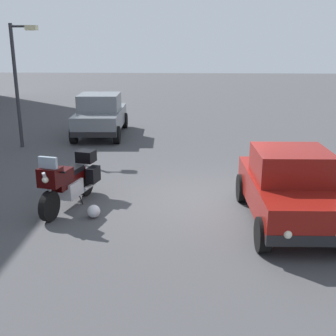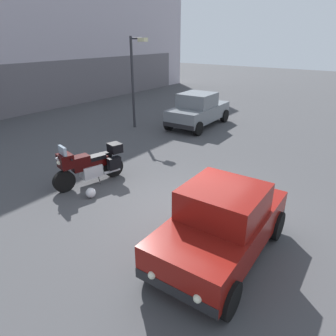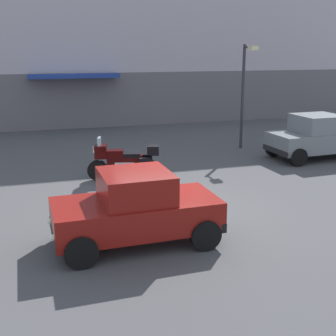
# 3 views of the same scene
# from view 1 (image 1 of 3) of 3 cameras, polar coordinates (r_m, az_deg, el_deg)

# --- Properties ---
(ground_plane) EXTENTS (80.00, 80.00, 0.00)m
(ground_plane) POSITION_cam_1_polar(r_m,az_deg,el_deg) (10.17, 5.69, -4.34)
(ground_plane) COLOR #424244
(motorcycle) EXTENTS (2.23, 1.04, 1.36)m
(motorcycle) POSITION_cam_1_polar(r_m,az_deg,el_deg) (9.85, -13.03, -1.57)
(motorcycle) COLOR black
(motorcycle) RESTS_ON ground
(helmet) EXTENTS (0.28, 0.28, 0.28)m
(helmet) POSITION_cam_1_polar(r_m,az_deg,el_deg) (9.28, -9.86, -5.69)
(helmet) COLOR silver
(helmet) RESTS_ON ground
(car_hatchback_near) EXTENTS (3.93, 1.92, 1.64)m
(car_hatchback_near) POSITION_cam_1_polar(r_m,az_deg,el_deg) (17.08, -8.96, 6.98)
(car_hatchback_near) COLOR slate
(car_hatchback_near) RESTS_ON ground
(car_compact_side) EXTENTS (3.51, 1.77, 1.56)m
(car_compact_side) POSITION_cam_1_polar(r_m,az_deg,el_deg) (9.00, 15.83, -2.54)
(car_compact_side) COLOR maroon
(car_compact_side) RESTS_ON ground
(streetlamp_curbside) EXTENTS (0.28, 0.94, 4.16)m
(streetlamp_curbside) POSITION_cam_1_polar(r_m,az_deg,el_deg) (15.60, -19.13, 11.92)
(streetlamp_curbside) COLOR #2D2D33
(streetlamp_curbside) RESTS_ON ground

